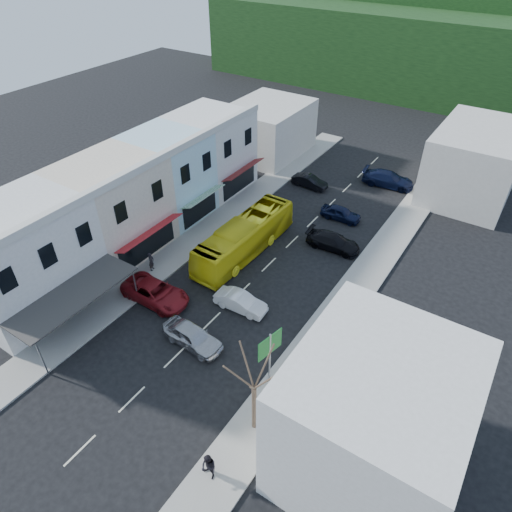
{
  "coord_description": "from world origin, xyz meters",
  "views": [
    {
      "loc": [
        15.73,
        -18.01,
        24.14
      ],
      "look_at": [
        0.0,
        6.0,
        2.2
      ],
      "focal_mm": 32.0,
      "sensor_mm": 36.0,
      "label": 1
    }
  ],
  "objects_px": {
    "pedestrian_right": "(209,468)",
    "street_tree": "(254,388)",
    "direction_sign": "(270,359)",
    "car_white": "(240,302)",
    "car_silver": "(193,337)",
    "traffic_signal": "(430,161)",
    "pedestrian_left": "(151,261)",
    "bus": "(245,238)",
    "car_red": "(155,293)"
  },
  "relations": [
    {
      "from": "pedestrian_left",
      "to": "street_tree",
      "type": "relative_size",
      "value": 0.23
    },
    {
      "from": "street_tree",
      "to": "pedestrian_left",
      "type": "bearing_deg",
      "value": 153.78
    },
    {
      "from": "car_silver",
      "to": "traffic_signal",
      "type": "distance_m",
      "value": 33.39
    },
    {
      "from": "traffic_signal",
      "to": "bus",
      "type": "bearing_deg",
      "value": 76.65
    },
    {
      "from": "car_red",
      "to": "pedestrian_left",
      "type": "distance_m",
      "value": 3.68
    },
    {
      "from": "pedestrian_right",
      "to": "street_tree",
      "type": "bearing_deg",
      "value": 96.19
    },
    {
      "from": "car_silver",
      "to": "street_tree",
      "type": "xyz_separation_m",
      "value": [
        7.07,
        -3.04,
        2.98
      ]
    },
    {
      "from": "bus",
      "to": "car_red",
      "type": "height_order",
      "value": "bus"
    },
    {
      "from": "bus",
      "to": "street_tree",
      "type": "height_order",
      "value": "street_tree"
    },
    {
      "from": "pedestrian_left",
      "to": "traffic_signal",
      "type": "distance_m",
      "value": 31.79
    },
    {
      "from": "direction_sign",
      "to": "street_tree",
      "type": "relative_size",
      "value": 0.6
    },
    {
      "from": "car_white",
      "to": "street_tree",
      "type": "distance_m",
      "value": 10.44
    },
    {
      "from": "car_white",
      "to": "bus",
      "type": "bearing_deg",
      "value": 28.22
    },
    {
      "from": "bus",
      "to": "traffic_signal",
      "type": "distance_m",
      "value": 23.91
    },
    {
      "from": "car_silver",
      "to": "street_tree",
      "type": "height_order",
      "value": "street_tree"
    },
    {
      "from": "car_silver",
      "to": "traffic_signal",
      "type": "bearing_deg",
      "value": -7.61
    },
    {
      "from": "car_red",
      "to": "street_tree",
      "type": "xyz_separation_m",
      "value": [
        12.34,
        -4.96,
        2.98
      ]
    },
    {
      "from": "pedestrian_right",
      "to": "car_red",
      "type": "bearing_deg",
      "value": 155.6
    },
    {
      "from": "pedestrian_left",
      "to": "car_silver",
      "type": "bearing_deg",
      "value": -139.45
    },
    {
      "from": "pedestrian_left",
      "to": "street_tree",
      "type": "xyz_separation_m",
      "value": [
        15.06,
        -7.42,
        2.68
      ]
    },
    {
      "from": "bus",
      "to": "traffic_signal",
      "type": "relative_size",
      "value": 2.43
    },
    {
      "from": "car_white",
      "to": "traffic_signal",
      "type": "distance_m",
      "value": 28.64
    },
    {
      "from": "bus",
      "to": "car_white",
      "type": "relative_size",
      "value": 2.64
    },
    {
      "from": "pedestrian_left",
      "to": "street_tree",
      "type": "distance_m",
      "value": 17.0
    },
    {
      "from": "bus",
      "to": "pedestrian_left",
      "type": "bearing_deg",
      "value": -126.76
    },
    {
      "from": "car_white",
      "to": "pedestrian_left",
      "type": "bearing_deg",
      "value": 88.6
    },
    {
      "from": "traffic_signal",
      "to": "direction_sign",
      "type": "bearing_deg",
      "value": 99.17
    },
    {
      "from": "pedestrian_left",
      "to": "pedestrian_right",
      "type": "height_order",
      "value": "same"
    },
    {
      "from": "pedestrian_left",
      "to": "direction_sign",
      "type": "relative_size",
      "value": 0.39
    },
    {
      "from": "car_silver",
      "to": "pedestrian_left",
      "type": "relative_size",
      "value": 2.59
    },
    {
      "from": "car_white",
      "to": "street_tree",
      "type": "xyz_separation_m",
      "value": [
        6.34,
        -7.74,
        2.98
      ]
    },
    {
      "from": "pedestrian_left",
      "to": "traffic_signal",
      "type": "bearing_deg",
      "value": -47.47
    },
    {
      "from": "bus",
      "to": "car_red",
      "type": "distance_m",
      "value": 9.14
    },
    {
      "from": "car_white",
      "to": "street_tree",
      "type": "relative_size",
      "value": 0.6
    },
    {
      "from": "bus",
      "to": "pedestrian_right",
      "type": "height_order",
      "value": "bus"
    },
    {
      "from": "car_white",
      "to": "pedestrian_left",
      "type": "distance_m",
      "value": 8.74
    },
    {
      "from": "bus",
      "to": "traffic_signal",
      "type": "height_order",
      "value": "traffic_signal"
    },
    {
      "from": "car_red",
      "to": "direction_sign",
      "type": "relative_size",
      "value": 1.05
    },
    {
      "from": "bus",
      "to": "car_red",
      "type": "bearing_deg",
      "value": -103.05
    },
    {
      "from": "direction_sign",
      "to": "car_red",
      "type": "bearing_deg",
      "value": -176.36
    },
    {
      "from": "direction_sign",
      "to": "street_tree",
      "type": "bearing_deg",
      "value": -60.61
    },
    {
      "from": "direction_sign",
      "to": "bus",
      "type": "bearing_deg",
      "value": 143.11
    },
    {
      "from": "pedestrian_left",
      "to": "pedestrian_right",
      "type": "bearing_deg",
      "value": -147.94
    },
    {
      "from": "bus",
      "to": "car_red",
      "type": "relative_size",
      "value": 2.52
    },
    {
      "from": "traffic_signal",
      "to": "pedestrian_right",
      "type": "bearing_deg",
      "value": 100.14
    },
    {
      "from": "bus",
      "to": "car_white",
      "type": "height_order",
      "value": "bus"
    },
    {
      "from": "pedestrian_right",
      "to": "car_silver",
      "type": "bearing_deg",
      "value": 146.3
    },
    {
      "from": "pedestrian_left",
      "to": "car_red",
      "type": "bearing_deg",
      "value": -152.8
    },
    {
      "from": "car_silver",
      "to": "bus",
      "type": "bearing_deg",
      "value": 18.87
    },
    {
      "from": "direction_sign",
      "to": "street_tree",
      "type": "xyz_separation_m",
      "value": [
        0.98,
        -3.21,
        1.49
      ]
    }
  ]
}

